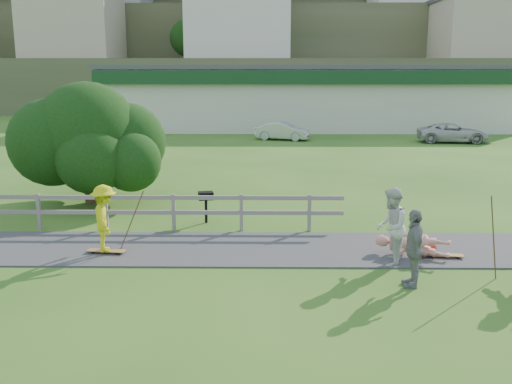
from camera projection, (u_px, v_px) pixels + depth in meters
ground at (236, 268)px, 13.65m from camera, size 260.00×260.00×0.00m
path at (239, 248)px, 15.11m from camera, size 34.00×3.00×0.04m
fence at (85, 206)px, 16.79m from camera, size 15.05×0.10×1.10m
strip_mall at (304, 97)px, 47.24m from camera, size 32.50×10.75×5.10m
hillside at (260, 15)px, 99.99m from camera, size 220.00×67.00×47.50m
skater_rider at (105, 222)px, 14.50m from camera, size 0.98×1.26×1.72m
skater_fallen at (412, 245)px, 14.39m from camera, size 1.19×1.83×0.66m
spectator_a at (391, 227)px, 13.74m from camera, size 0.97×1.10×1.90m
spectator_b at (414, 248)px, 12.35m from camera, size 0.49×1.04×1.73m
car_silver at (283, 131)px, 39.15m from camera, size 3.91×2.29×1.22m
car_white at (453, 133)px, 37.77m from camera, size 4.72×2.48×1.27m
tree at (89, 158)px, 20.09m from camera, size 5.80×5.80×3.27m
bbq at (206, 207)px, 17.68m from camera, size 0.51×0.43×0.98m
longboard_rider at (106, 252)px, 14.66m from camera, size 1.00×0.36×0.11m
longboard_fallen at (444, 257)px, 14.34m from camera, size 0.96×0.35×0.10m
helmet at (431, 248)px, 14.77m from camera, size 0.27×0.27×0.27m
pole_rider at (132, 218)px, 14.88m from camera, size 0.03×0.03×1.74m
pole_spec_left at (494, 238)px, 12.75m from camera, size 0.03×0.03×1.95m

